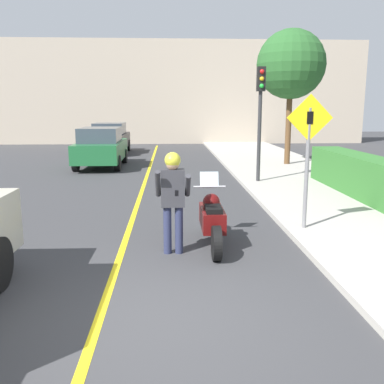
% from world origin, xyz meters
% --- Properties ---
extents(ground_plane, '(80.00, 80.00, 0.00)m').
position_xyz_m(ground_plane, '(0.00, 0.00, 0.00)').
color(ground_plane, '#38383A').
extents(sidewalk_curb, '(4.40, 44.00, 0.11)m').
position_xyz_m(sidewalk_curb, '(4.80, 4.00, 0.06)').
color(sidewalk_curb, '#ADA89E').
rests_on(sidewalk_curb, ground).
extents(road_center_line, '(0.12, 36.00, 0.01)m').
position_xyz_m(road_center_line, '(-0.60, 6.00, 0.00)').
color(road_center_line, yellow).
rests_on(road_center_line, ground).
extents(building_backdrop, '(28.00, 1.20, 7.06)m').
position_xyz_m(building_backdrop, '(0.00, 26.00, 3.53)').
color(building_backdrop, '#B2A38E').
rests_on(building_backdrop, ground).
extents(motorcycle, '(0.62, 2.17, 1.28)m').
position_xyz_m(motorcycle, '(1.03, 2.84, 0.49)').
color(motorcycle, black).
rests_on(motorcycle, ground).
extents(person_biker, '(0.59, 0.48, 1.77)m').
position_xyz_m(person_biker, '(0.32, 2.43, 1.09)').
color(person_biker, '#282D4C').
rests_on(person_biker, ground).
extents(crossing_sign, '(0.91, 0.08, 2.65)m').
position_xyz_m(crossing_sign, '(2.98, 3.54, 1.71)').
color(crossing_sign, slate).
rests_on(crossing_sign, sidewalk_curb).
extents(traffic_light, '(0.26, 0.30, 3.66)m').
position_xyz_m(traffic_light, '(3.18, 9.15, 2.66)').
color(traffic_light, '#2D2D30').
rests_on(traffic_light, sidewalk_curb).
extents(hedge_row, '(0.90, 5.66, 1.08)m').
position_xyz_m(hedge_row, '(5.60, 6.92, 0.65)').
color(hedge_row, '#33702D').
rests_on(hedge_row, sidewalk_curb).
extents(street_tree, '(2.85, 2.85, 5.58)m').
position_xyz_m(street_tree, '(5.32, 13.47, 4.25)').
color(street_tree, brown).
rests_on(street_tree, sidewalk_curb).
extents(parked_car_green, '(1.88, 4.20, 1.68)m').
position_xyz_m(parked_car_green, '(-2.66, 13.63, 0.86)').
color(parked_car_green, black).
rests_on(parked_car_green, ground).
extents(parked_car_black, '(1.88, 4.20, 1.68)m').
position_xyz_m(parked_car_black, '(-3.04, 19.27, 0.86)').
color(parked_car_black, black).
rests_on(parked_car_black, ground).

